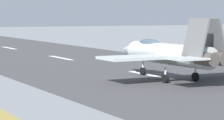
{
  "coord_description": "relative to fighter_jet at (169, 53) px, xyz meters",
  "views": [
    {
      "loc": [
        -46.63,
        27.65,
        5.98
      ],
      "look_at": [
        -5.56,
        7.17,
        2.2
      ],
      "focal_mm": 90.49,
      "sensor_mm": 36.0,
      "label": 1
    }
  ],
  "objects": [
    {
      "name": "crew_person",
      "position": [
        16.68,
        -11.72,
        -1.57
      ],
      "size": [
        0.54,
        0.51,
        1.7
      ],
      "color": "#1E2338",
      "rests_on": "ground"
    },
    {
      "name": "ground_plane",
      "position": [
        3.72,
        -0.48,
        -2.42
      ],
      "size": [
        400.0,
        400.0,
        0.0
      ],
      "primitive_type": "plane",
      "color": "slate"
    },
    {
      "name": "runway_strip",
      "position": [
        3.7,
        -0.48,
        -2.41
      ],
      "size": [
        240.0,
        26.0,
        0.02
      ],
      "color": "#3F3F41",
      "rests_on": "ground"
    },
    {
      "name": "fighter_jet",
      "position": [
        0.0,
        0.0,
        0.0
      ],
      "size": [
        15.96,
        14.22,
        5.62
      ],
      "color": "#B1B8B8",
      "rests_on": "ground"
    }
  ]
}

